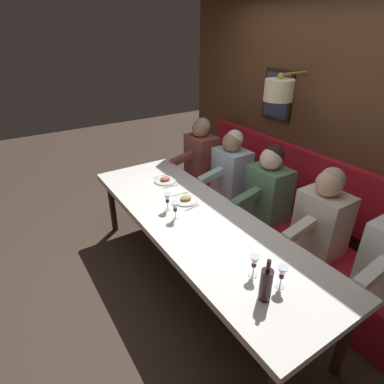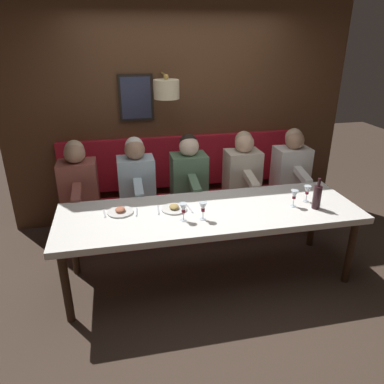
% 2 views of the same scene
% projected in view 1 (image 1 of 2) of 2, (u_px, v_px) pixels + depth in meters
% --- Properties ---
extents(ground_plane, '(12.00, 12.00, 0.00)m').
position_uv_depth(ground_plane, '(197.00, 282.00, 3.10)').
color(ground_plane, '#423328').
extents(dining_table, '(0.90, 2.80, 0.74)m').
position_uv_depth(dining_table, '(197.00, 224.00, 2.78)').
color(dining_table, white).
rests_on(dining_table, ground_plane).
extents(banquette_bench, '(0.52, 3.00, 0.45)m').
position_uv_depth(banquette_bench, '(264.00, 235.00, 3.42)').
color(banquette_bench, red).
rests_on(banquette_bench, ground_plane).
extents(back_wall_panel, '(0.59, 4.20, 2.90)m').
position_uv_depth(back_wall_panel, '(317.00, 124.00, 3.17)').
color(back_wall_panel, '#51331E').
rests_on(back_wall_panel, ground_plane).
extents(diner_near, '(0.60, 0.40, 0.79)m').
position_uv_depth(diner_near, '(323.00, 214.00, 2.68)').
color(diner_near, beige).
rests_on(diner_near, banquette_bench).
extents(diner_middle, '(0.60, 0.40, 0.79)m').
position_uv_depth(diner_middle, '(269.00, 186.00, 3.16)').
color(diner_middle, '#567A5B').
rests_on(diner_middle, banquette_bench).
extents(diner_far, '(0.60, 0.40, 0.79)m').
position_uv_depth(diner_far, '(231.00, 166.00, 3.60)').
color(diner_far, silver).
rests_on(diner_far, banquette_bench).
extents(diner_farthest, '(0.60, 0.40, 0.79)m').
position_uv_depth(diner_farthest, '(201.00, 151.00, 4.06)').
color(diner_farthest, '#934C42').
rests_on(diner_farthest, banquette_bench).
extents(place_setting_0, '(0.24, 0.32, 0.05)m').
position_uv_depth(place_setting_0, '(186.00, 200.00, 3.03)').
color(place_setting_0, silver).
rests_on(place_setting_0, dining_table).
extents(place_setting_1, '(0.24, 0.32, 0.05)m').
position_uv_depth(place_setting_1, '(165.00, 180.00, 3.41)').
color(place_setting_1, silver).
rests_on(place_setting_1, dining_table).
extents(wine_glass_0, '(0.07, 0.07, 0.16)m').
position_uv_depth(wine_glass_0, '(254.00, 262.00, 2.07)').
color(wine_glass_0, silver).
rests_on(wine_glass_0, dining_table).
extents(wine_glass_1, '(0.07, 0.07, 0.16)m').
position_uv_depth(wine_glass_1, '(167.00, 199.00, 2.84)').
color(wine_glass_1, silver).
rests_on(wine_glass_1, dining_table).
extents(wine_glass_2, '(0.07, 0.07, 0.16)m').
position_uv_depth(wine_glass_2, '(282.00, 273.00, 1.98)').
color(wine_glass_2, silver).
rests_on(wine_glass_2, dining_table).
extents(wine_glass_3, '(0.07, 0.07, 0.16)m').
position_uv_depth(wine_glass_3, '(175.00, 207.00, 2.70)').
color(wine_glass_3, silver).
rests_on(wine_glass_3, dining_table).
extents(wine_bottle, '(0.08, 0.08, 0.30)m').
position_uv_depth(wine_bottle, '(266.00, 284.00, 1.89)').
color(wine_bottle, '#33191E').
rests_on(wine_bottle, dining_table).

